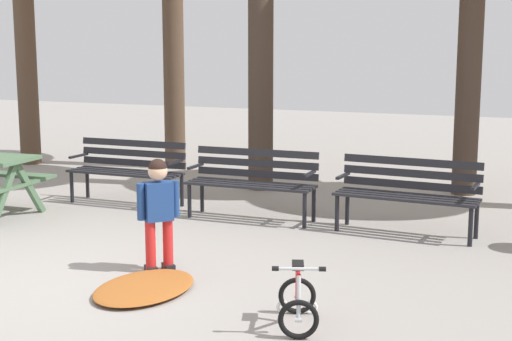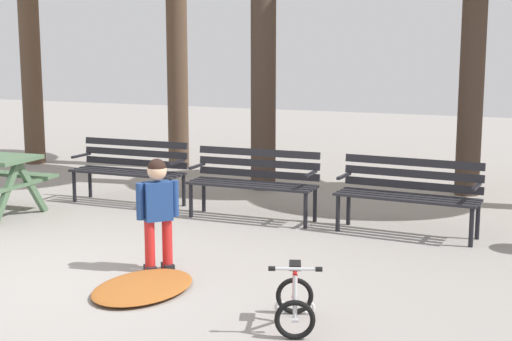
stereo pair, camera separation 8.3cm
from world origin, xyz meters
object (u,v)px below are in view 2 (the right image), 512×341
Objects in this scene: child_standing at (158,205)px; kids_bicycle at (295,301)px; park_bench_left at (254,178)px; park_bench_right at (409,190)px; park_bench_far_left at (131,166)px.

child_standing is 1.71× the size of kids_bicycle.
park_bench_left is 2.56× the size of kids_bicycle.
park_bench_left is 1.00× the size of park_bench_right.
kids_bicycle is at bearing -25.22° from child_standing.
park_bench_far_left is 3.18m from child_standing.
kids_bicycle is at bearing -61.06° from park_bench_left.
kids_bicycle is (-0.17, -3.15, -0.31)m from park_bench_right.
park_bench_right is 1.50× the size of child_standing.
child_standing is 1.91m from kids_bicycle.
child_standing reaches higher than kids_bicycle.
park_bench_far_left is at bearing 175.48° from park_bench_left.
child_standing reaches higher than park_bench_right.
park_bench_far_left is 1.49× the size of child_standing.
park_bench_right is (1.91, 0.00, 0.00)m from park_bench_left.
park_bench_left is at bearing -179.88° from park_bench_right.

